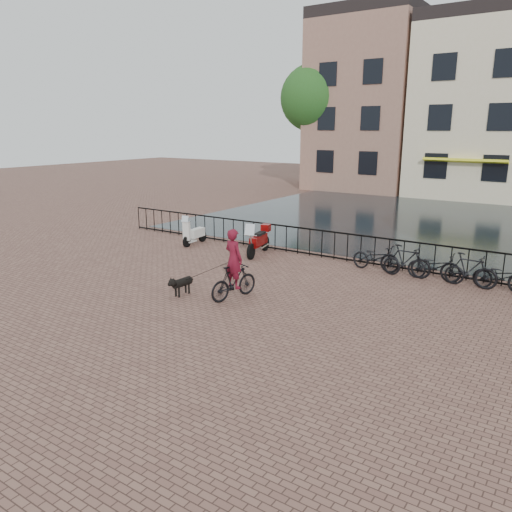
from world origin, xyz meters
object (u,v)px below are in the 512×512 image
Objects in this scene: dog at (182,285)px; scooter at (195,229)px; cyclist at (234,268)px; motorcycle at (258,237)px.

dog is 0.62× the size of scooter.
cyclist reaches higher than motorcycle.
scooter is at bearing 168.42° from motorcycle.
scooter is (-5.27, 4.43, -0.23)m from cyclist.
dog is at bearing -93.14° from motorcycle.
dog is 5.10m from motorcycle.
scooter is at bearing -27.81° from cyclist.
motorcycle is at bearing 101.50° from dog.
motorcycle is (-0.78, 5.03, 0.37)m from dog.
motorcycle is 3.10m from scooter.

